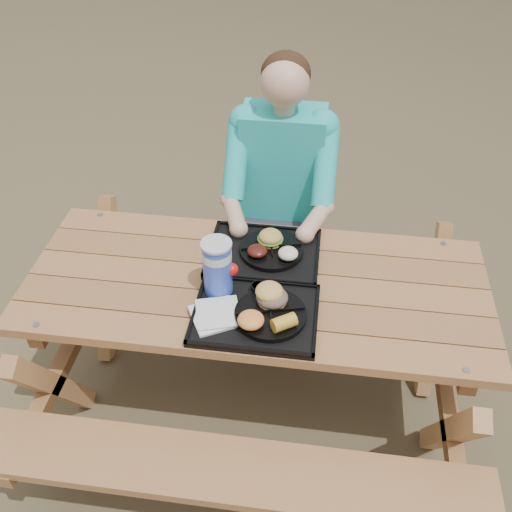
# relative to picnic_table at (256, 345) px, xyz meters

# --- Properties ---
(ground) EXTENTS (60.00, 60.00, 0.00)m
(ground) POSITION_rel_picnic_table_xyz_m (0.00, 0.00, -0.38)
(ground) COLOR #999999
(ground) RESTS_ON ground
(picnic_table) EXTENTS (1.80, 1.49, 0.75)m
(picnic_table) POSITION_rel_picnic_table_xyz_m (0.00, 0.00, 0.00)
(picnic_table) COLOR #999999
(picnic_table) RESTS_ON ground
(tray_near) EXTENTS (0.45, 0.35, 0.02)m
(tray_near) POSITION_rel_picnic_table_xyz_m (0.02, -0.19, 0.39)
(tray_near) COLOR black
(tray_near) RESTS_ON picnic_table
(tray_far) EXTENTS (0.45, 0.35, 0.02)m
(tray_far) POSITION_rel_picnic_table_xyz_m (0.01, 0.15, 0.39)
(tray_far) COLOR black
(tray_far) RESTS_ON picnic_table
(plate_near) EXTENTS (0.26, 0.26, 0.02)m
(plate_near) POSITION_rel_picnic_table_xyz_m (0.08, -0.20, 0.41)
(plate_near) COLOR black
(plate_near) RESTS_ON tray_near
(plate_far) EXTENTS (0.26, 0.26, 0.02)m
(plate_far) POSITION_rel_picnic_table_xyz_m (0.04, 0.16, 0.41)
(plate_far) COLOR black
(plate_far) RESTS_ON tray_far
(napkin_stack) EXTENTS (0.22, 0.22, 0.02)m
(napkin_stack) POSITION_rel_picnic_table_xyz_m (-0.12, -0.23, 0.40)
(napkin_stack) COLOR silver
(napkin_stack) RESTS_ON tray_near
(soda_cup) EXTENTS (0.11, 0.11, 0.22)m
(soda_cup) POSITION_rel_picnic_table_xyz_m (-0.13, -0.08, 0.50)
(soda_cup) COLOR blue
(soda_cup) RESTS_ON tray_near
(condiment_bbq) EXTENTS (0.06, 0.06, 0.03)m
(condiment_bbq) POSITION_rel_picnic_table_xyz_m (0.02, -0.08, 0.41)
(condiment_bbq) COLOR black
(condiment_bbq) RESTS_ON tray_near
(condiment_mustard) EXTENTS (0.05, 0.05, 0.03)m
(condiment_mustard) POSITION_rel_picnic_table_xyz_m (0.08, -0.08, 0.41)
(condiment_mustard) COLOR yellow
(condiment_mustard) RESTS_ON tray_near
(sandwich) EXTENTS (0.11, 0.11, 0.11)m
(sandwich) POSITION_rel_picnic_table_xyz_m (0.08, -0.14, 0.47)
(sandwich) COLOR #E3A850
(sandwich) RESTS_ON plate_near
(mac_cheese) EXTENTS (0.09, 0.09, 0.05)m
(mac_cheese) POSITION_rel_picnic_table_xyz_m (0.02, -0.26, 0.44)
(mac_cheese) COLOR #FF9A43
(mac_cheese) RESTS_ON plate_near
(corn_cob) EXTENTS (0.12, 0.12, 0.05)m
(corn_cob) POSITION_rel_picnic_table_xyz_m (0.13, -0.26, 0.44)
(corn_cob) COLOR gold
(corn_cob) RESTS_ON plate_near
(cutlery_far) EXTENTS (0.07, 0.15, 0.01)m
(cutlery_far) POSITION_rel_picnic_table_xyz_m (-0.16, 0.16, 0.40)
(cutlery_far) COLOR black
(cutlery_far) RESTS_ON tray_far
(burger) EXTENTS (0.10, 0.10, 0.09)m
(burger) POSITION_rel_picnic_table_xyz_m (0.03, 0.20, 0.46)
(burger) COLOR gold
(burger) RESTS_ON plate_far
(baked_beans) EXTENTS (0.08, 0.08, 0.04)m
(baked_beans) POSITION_rel_picnic_table_xyz_m (-0.01, 0.12, 0.43)
(baked_beans) COLOR #4C150F
(baked_beans) RESTS_ON plate_far
(potato_salad) EXTENTS (0.08, 0.08, 0.04)m
(potato_salad) POSITION_rel_picnic_table_xyz_m (0.11, 0.11, 0.44)
(potato_salad) COLOR silver
(potato_salad) RESTS_ON plate_far
(diner) EXTENTS (0.48, 0.84, 1.28)m
(diner) POSITION_rel_picnic_table_xyz_m (0.03, 0.68, 0.27)
(diner) COLOR teal
(diner) RESTS_ON ground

